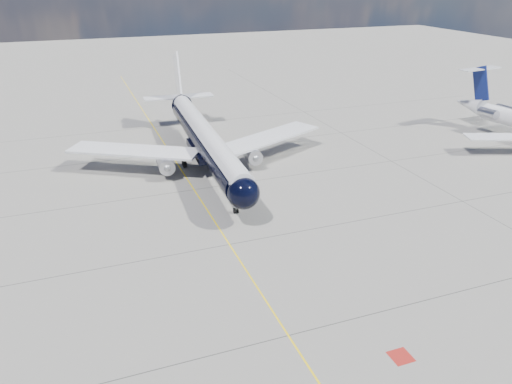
# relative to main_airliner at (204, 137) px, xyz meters

# --- Properties ---
(ground) EXTENTS (320.00, 320.00, 0.00)m
(ground) POSITION_rel_main_airliner_xyz_m (-3.76, -3.48, -4.14)
(ground) COLOR gray
(ground) RESTS_ON ground
(taxiway_centerline) EXTENTS (0.16, 160.00, 0.01)m
(taxiway_centerline) POSITION_rel_main_airliner_xyz_m (-3.76, -8.48, -4.14)
(taxiway_centerline) COLOR yellow
(taxiway_centerline) RESTS_ON ground
(red_marking) EXTENTS (1.60, 1.60, 0.01)m
(red_marking) POSITION_rel_main_airliner_xyz_m (3.04, -43.48, -4.14)
(red_marking) COLOR maroon
(red_marking) RESTS_ON ground
(main_airliner) EXTENTS (37.92, 46.19, 13.34)m
(main_airliner) POSITION_rel_main_airliner_xyz_m (0.00, 0.00, 0.00)
(main_airliner) COLOR black
(main_airliner) RESTS_ON ground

